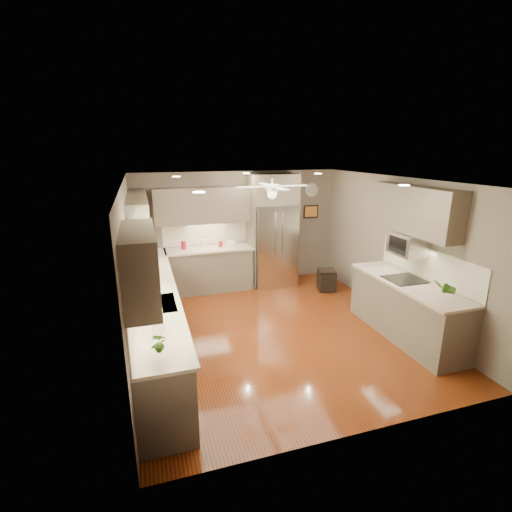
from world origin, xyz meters
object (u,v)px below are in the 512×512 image
canister_a (184,245)px  stool (326,280)px  potted_plant_right (444,287)px  refrigerator (273,232)px  canister_d (221,244)px  microwave (408,244)px  soap_bottle (144,285)px  canister_c (203,244)px  paper_towel (158,322)px  bowl (231,245)px  potted_plant_left (159,342)px

canister_a → stool: bearing=-16.7°
potted_plant_right → refrigerator: bearing=108.4°
canister_d → microwave: microwave is taller
refrigerator → potted_plant_right: bearing=-71.6°
soap_bottle → canister_c: bearing=60.4°
microwave → paper_towel: bearing=-168.5°
canister_c → stool: 2.76m
soap_bottle → bowl: (1.84, 2.14, -0.06)m
canister_c → refrigerator: 1.55m
soap_bottle → refrigerator: 3.48m
potted_plant_right → bowl: potted_plant_right is taller
potted_plant_right → microwave: 1.02m
canister_d → soap_bottle: bearing=-126.7°
bowl → microwave: size_ratio=0.36×
potted_plant_left → paper_towel: bearing=88.7°
canister_a → microwave: size_ratio=0.31×
canister_a → refrigerator: (1.94, -0.10, 0.17)m
microwave → stool: bearing=100.7°
canister_a → microwave: microwave is taller
canister_d → paper_towel: bearing=-112.6°
paper_towel → microwave: bearing=11.5°
canister_a → stool: 3.12m
potted_plant_left → bowl: 4.43m
soap_bottle → paper_towel: bearing=-85.0°
refrigerator → potted_plant_left: bearing=-123.5°
refrigerator → canister_a: bearing=177.1°
potted_plant_left → paper_towel: size_ratio=0.96×
canister_a → refrigerator: 1.95m
bowl → potted_plant_left: bearing=-113.0°
canister_d → stool: (2.12, -0.83, -0.76)m
soap_bottle → stool: 4.04m
potted_plant_right → soap_bottle: bearing=158.7°
soap_bottle → microwave: size_ratio=0.32×
canister_d → paper_towel: (-1.49, -3.58, 0.08)m
canister_d → refrigerator: 1.18m
potted_plant_left → microwave: (3.99, 1.32, 0.38)m
canister_a → canister_d: canister_a is taller
potted_plant_left → paper_towel: 0.52m
potted_plant_right → potted_plant_left: bearing=-174.3°
soap_bottle → microwave: (4.10, -0.61, 0.45)m
canister_c → canister_d: (0.37, -0.02, -0.03)m
canister_d → refrigerator: (1.16, -0.06, 0.19)m
refrigerator → stool: 1.55m
soap_bottle → microwave: bearing=-8.5°
canister_a → canister_d: size_ratio=1.30×
potted_plant_right → paper_towel: size_ratio=0.99×
potted_plant_right → canister_c: bearing=126.4°
refrigerator → soap_bottle: bearing=-142.9°
soap_bottle → potted_plant_right: potted_plant_right is taller
canister_c → microwave: size_ratio=0.33×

